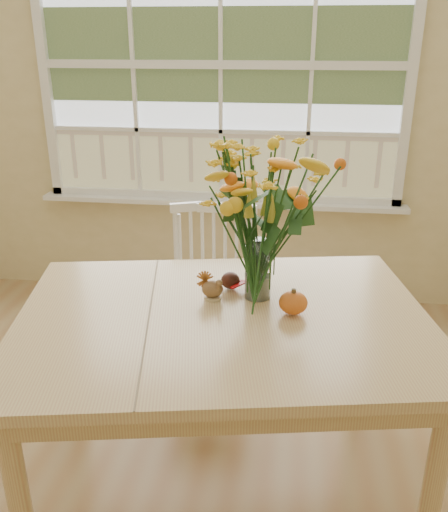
# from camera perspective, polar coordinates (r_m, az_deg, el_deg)

# --- Properties ---
(wall_back) EXTENTS (4.00, 0.02, 2.70)m
(wall_back) POSITION_cam_1_polar(r_m,az_deg,el_deg) (3.54, -0.26, 16.29)
(wall_back) COLOR #D3C187
(wall_back) RESTS_ON floor
(window) EXTENTS (2.42, 0.12, 1.74)m
(window) POSITION_cam_1_polar(r_m,az_deg,el_deg) (3.49, -0.36, 19.19)
(window) COLOR silver
(window) RESTS_ON wall_back
(dining_table) EXTENTS (1.64, 1.30, 0.79)m
(dining_table) POSITION_cam_1_polar(r_m,az_deg,el_deg) (1.99, -0.08, -8.56)
(dining_table) COLOR tan
(dining_table) RESTS_ON floor
(windsor_chair) EXTENTS (0.45, 0.43, 0.92)m
(windsor_chair) POSITION_cam_1_polar(r_m,az_deg,el_deg) (2.76, -1.24, -3.48)
(windsor_chair) COLOR white
(windsor_chair) RESTS_ON floor
(flower_vase) EXTENTS (0.47, 0.47, 0.56)m
(flower_vase) POSITION_cam_1_polar(r_m,az_deg,el_deg) (1.95, 3.77, 4.57)
(flower_vase) COLOR white
(flower_vase) RESTS_ON dining_table
(pumpkin) EXTENTS (0.10, 0.10, 0.08)m
(pumpkin) POSITION_cam_1_polar(r_m,az_deg,el_deg) (1.95, 7.28, -5.02)
(pumpkin) COLOR #D45C19
(pumpkin) RESTS_ON dining_table
(turkey_figurine) EXTENTS (0.09, 0.06, 0.10)m
(turkey_figurine) POSITION_cam_1_polar(r_m,az_deg,el_deg) (2.04, -1.23, -3.50)
(turkey_figurine) COLOR #CCB78C
(turkey_figurine) RESTS_ON dining_table
(dark_gourd) EXTENTS (0.13, 0.10, 0.07)m
(dark_gourd) POSITION_cam_1_polar(r_m,az_deg,el_deg) (2.12, 0.68, -2.68)
(dark_gourd) COLOR #38160F
(dark_gourd) RESTS_ON dining_table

